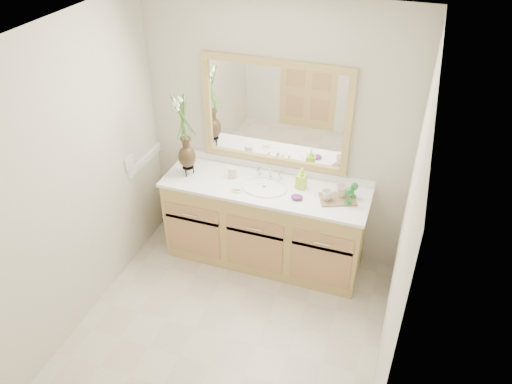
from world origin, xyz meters
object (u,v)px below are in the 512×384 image
at_px(flower_vase, 184,122).
at_px(soap_bottle, 301,179).
at_px(tray, 338,199).
at_px(tumbler, 233,173).

distance_m(flower_vase, soap_bottle, 1.12).
bearing_deg(tray, flower_vase, 159.97).
height_order(flower_vase, tray, flower_vase).
height_order(flower_vase, soap_bottle, flower_vase).
distance_m(flower_vase, tumbler, 0.62).
distance_m(soap_bottle, tray, 0.36).
xyz_separation_m(flower_vase, tumbler, (0.40, 0.08, -0.47)).
bearing_deg(tumbler, flower_vase, -168.41).
bearing_deg(soap_bottle, flower_vase, -168.97).
bearing_deg(flower_vase, tray, 1.59).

